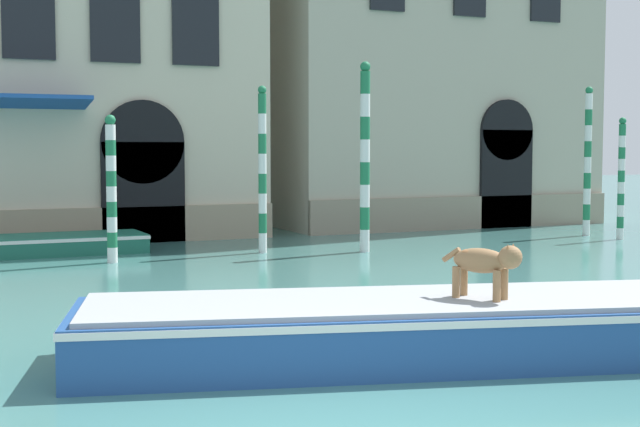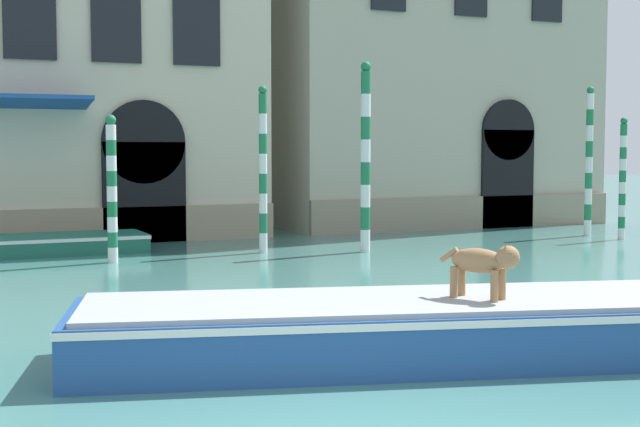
# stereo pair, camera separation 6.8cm
# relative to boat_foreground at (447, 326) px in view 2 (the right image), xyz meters

# --- Properties ---
(palazzo_left) EXTENTS (10.66, 7.40, 12.47)m
(palazzo_left) POSITION_rel_boat_foreground_xyz_m (-2.22, 17.39, 5.83)
(palazzo_left) COLOR beige
(palazzo_left) RESTS_ON ground_plane
(boat_foreground) EXTENTS (9.09, 4.33, 0.73)m
(boat_foreground) POSITION_rel_boat_foreground_xyz_m (0.00, 0.00, 0.00)
(boat_foreground) COLOR #234C8C
(boat_foreground) RESTS_ON ground_plane
(dog_on_deck) EXTENTS (0.63, 0.91, 0.67)m
(dog_on_deck) POSITION_rel_boat_foreground_xyz_m (0.31, -0.29, 0.78)
(dog_on_deck) COLOR #997047
(dog_on_deck) RESTS_ON boat_foreground
(boat_moored_near_palazzo) EXTENTS (4.58, 1.79, 0.44)m
(boat_moored_near_palazzo) POSITION_rel_boat_foreground_xyz_m (-3.16, 12.77, -0.15)
(boat_moored_near_palazzo) COLOR #1E6651
(boat_moored_near_palazzo) RESTS_ON ground_plane
(mooring_pole_0) EXTENTS (0.21, 0.21, 4.24)m
(mooring_pole_0) POSITION_rel_boat_foreground_xyz_m (11.55, 11.22, 1.75)
(mooring_pole_0) COLOR white
(mooring_pole_0) RESTS_ON ground_plane
(mooring_pole_1) EXTENTS (0.19, 0.19, 3.33)m
(mooring_pole_1) POSITION_rel_boat_foreground_xyz_m (11.65, 9.96, 1.30)
(mooring_pole_1) COLOR white
(mooring_pole_1) RESTS_ON ground_plane
(mooring_pole_2) EXTENTS (0.25, 0.25, 4.56)m
(mooring_pole_2) POSITION_rel_boat_foreground_xyz_m (3.93, 10.16, 1.91)
(mooring_pole_2) COLOR white
(mooring_pole_2) RESTS_ON ground_plane
(mooring_pole_3) EXTENTS (0.20, 0.20, 3.98)m
(mooring_pole_3) POSITION_rel_boat_foreground_xyz_m (1.62, 10.98, 1.62)
(mooring_pole_3) COLOR white
(mooring_pole_3) RESTS_ON ground_plane
(mooring_pole_4) EXTENTS (0.23, 0.23, 3.22)m
(mooring_pole_4) POSITION_rel_boat_foreground_xyz_m (-2.03, 10.56, 1.24)
(mooring_pole_4) COLOR white
(mooring_pole_4) RESTS_ON ground_plane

